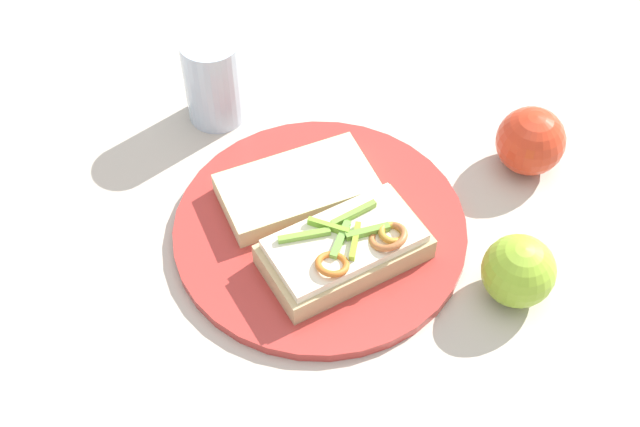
{
  "coord_description": "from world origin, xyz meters",
  "views": [
    {
      "loc": [
        0.13,
        0.51,
        0.69
      ],
      "look_at": [
        0.0,
        0.0,
        0.03
      ],
      "focal_mm": 48.87,
      "sensor_mm": 36.0,
      "label": 1
    }
  ],
  "objects_px": {
    "plate": "(320,230)",
    "drinking_glass": "(214,79)",
    "sandwich": "(346,248)",
    "bread_slice_side": "(297,188)",
    "apple_2": "(531,141)",
    "apple_1": "(519,271)"
  },
  "relations": [
    {
      "from": "sandwich",
      "to": "apple_1",
      "type": "height_order",
      "value": "apple_1"
    },
    {
      "from": "sandwich",
      "to": "apple_2",
      "type": "bearing_deg",
      "value": -175.24
    },
    {
      "from": "sandwich",
      "to": "bread_slice_side",
      "type": "distance_m",
      "value": 0.09
    },
    {
      "from": "apple_2",
      "to": "drinking_glass",
      "type": "xyz_separation_m",
      "value": [
        0.3,
        -0.16,
        0.02
      ]
    },
    {
      "from": "plate",
      "to": "bread_slice_side",
      "type": "relative_size",
      "value": 1.9
    },
    {
      "from": "apple_1",
      "to": "apple_2",
      "type": "xyz_separation_m",
      "value": [
        -0.08,
        -0.15,
        0.0
      ]
    },
    {
      "from": "plate",
      "to": "drinking_glass",
      "type": "bearing_deg",
      "value": -70.62
    },
    {
      "from": "sandwich",
      "to": "apple_2",
      "type": "xyz_separation_m",
      "value": [
        -0.22,
        -0.08,
        0.01
      ]
    },
    {
      "from": "apple_1",
      "to": "bread_slice_side",
      "type": "bearing_deg",
      "value": -42.96
    },
    {
      "from": "sandwich",
      "to": "apple_2",
      "type": "distance_m",
      "value": 0.23
    },
    {
      "from": "bread_slice_side",
      "to": "apple_2",
      "type": "relative_size",
      "value": 2.12
    },
    {
      "from": "plate",
      "to": "drinking_glass",
      "type": "height_order",
      "value": "drinking_glass"
    },
    {
      "from": "bread_slice_side",
      "to": "apple_1",
      "type": "distance_m",
      "value": 0.23
    },
    {
      "from": "sandwich",
      "to": "apple_1",
      "type": "xyz_separation_m",
      "value": [
        -0.15,
        0.07,
        0.0
      ]
    },
    {
      "from": "plate",
      "to": "apple_2",
      "type": "height_order",
      "value": "apple_2"
    },
    {
      "from": "apple_1",
      "to": "drinking_glass",
      "type": "height_order",
      "value": "drinking_glass"
    },
    {
      "from": "plate",
      "to": "sandwich",
      "type": "relative_size",
      "value": 1.71
    },
    {
      "from": "plate",
      "to": "sandwich",
      "type": "height_order",
      "value": "sandwich"
    },
    {
      "from": "sandwich",
      "to": "apple_2",
      "type": "relative_size",
      "value": 2.37
    },
    {
      "from": "apple_1",
      "to": "apple_2",
      "type": "relative_size",
      "value": 0.96
    },
    {
      "from": "drinking_glass",
      "to": "bread_slice_side",
      "type": "bearing_deg",
      "value": 110.66
    },
    {
      "from": "sandwich",
      "to": "apple_1",
      "type": "relative_size",
      "value": 2.47
    }
  ]
}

